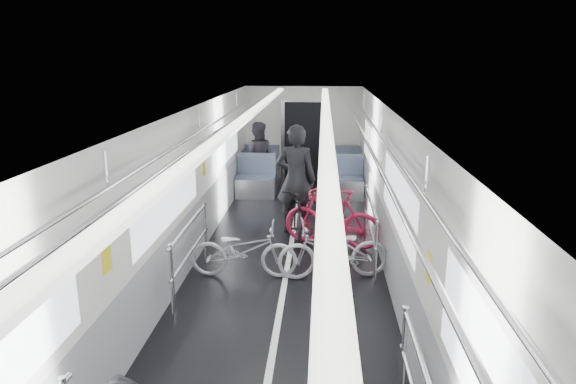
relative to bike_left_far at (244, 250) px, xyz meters
name	(u,v)px	position (x,y,z in m)	size (l,w,h in m)	color
car_shell	(290,185)	(0.61, 1.12, 0.71)	(3.02, 14.01, 2.41)	black
bike_left_far	(244,250)	(0.00, 0.00, 0.00)	(0.55, 1.57, 0.83)	#A2A2A6
bike_right_mid	(334,250)	(1.31, 0.03, 0.02)	(0.57, 1.63, 0.86)	#98989D
bike_right_far	(332,218)	(1.31, 1.34, 0.09)	(0.47, 1.68, 1.01)	#AD1535
bike_aisle	(300,209)	(0.73, 1.91, 0.06)	(0.62, 1.79, 0.94)	black
person_standing	(296,180)	(0.66, 2.01, 0.59)	(0.73, 0.48, 2.00)	black
person_seated	(258,157)	(-0.41, 4.98, 0.42)	(0.81, 0.63, 1.66)	#2B282F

